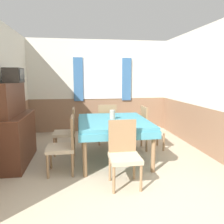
{
  "coord_description": "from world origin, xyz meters",
  "views": [
    {
      "loc": [
        -0.58,
        -2.01,
        1.58
      ],
      "look_at": [
        0.02,
        1.98,
        0.92
      ],
      "focal_mm": 35.0,
      "sensor_mm": 36.0,
      "label": 1
    }
  ],
  "objects": [
    {
      "name": "wall_back",
      "position": [
        0.01,
        4.29,
        1.31
      ],
      "size": [
        4.34,
        0.1,
        2.6
      ],
      "color": "silver",
      "rests_on": "ground_plane"
    },
    {
      "name": "tv",
      "position": [
        -1.73,
        2.17,
        1.6
      ],
      "size": [
        0.29,
        0.4,
        0.26
      ],
      "color": "#2D2823",
      "rests_on": "sideboard"
    },
    {
      "name": "dining_table",
      "position": [
        0.05,
        1.98,
        0.67
      ],
      "size": [
        1.31,
        1.56,
        0.77
      ],
      "color": "teal",
      "rests_on": "ground_plane"
    },
    {
      "name": "wall_right",
      "position": [
        2.0,
        2.13,
        1.3
      ],
      "size": [
        0.05,
        4.67,
        2.6
      ],
      "color": "silver",
      "rests_on": "ground_plane"
    },
    {
      "name": "chair_head_near",
      "position": [
        0.05,
        0.98,
        0.5
      ],
      "size": [
        0.44,
        0.44,
        0.94
      ],
      "rotation": [
        0.0,
        0.0,
        3.14
      ],
      "color": "#93704C",
      "rests_on": "ground_plane"
    },
    {
      "name": "chair_head_window",
      "position": [
        0.05,
        2.97,
        0.5
      ],
      "size": [
        0.44,
        0.44,
        0.94
      ],
      "color": "#93704C",
      "rests_on": "ground_plane"
    },
    {
      "name": "chair_left_near",
      "position": [
        -0.83,
        1.49,
        0.5
      ],
      "size": [
        0.44,
        0.44,
        0.94
      ],
      "rotation": [
        0.0,
        0.0,
        1.57
      ],
      "color": "#93704C",
      "rests_on": "ground_plane"
    },
    {
      "name": "chair_right_far",
      "position": [
        0.92,
        2.46,
        0.5
      ],
      "size": [
        0.44,
        0.44,
        0.94
      ],
      "rotation": [
        0.0,
        0.0,
        4.71
      ],
      "color": "#93704C",
      "rests_on": "ground_plane"
    },
    {
      "name": "chair_left_far",
      "position": [
        -0.83,
        2.46,
        0.5
      ],
      "size": [
        0.44,
        0.44,
        0.94
      ],
      "rotation": [
        0.0,
        0.0,
        1.57
      ],
      "color": "#93704C",
      "rests_on": "ground_plane"
    },
    {
      "name": "sideboard",
      "position": [
        -1.74,
        2.05,
        0.63
      ],
      "size": [
        0.46,
        1.3,
        1.47
      ],
      "color": "#4C2819",
      "rests_on": "ground_plane"
    },
    {
      "name": "vase",
      "position": [
        0.05,
        2.06,
        0.86
      ],
      "size": [
        0.11,
        0.11,
        0.18
      ],
      "color": "#A39989",
      "rests_on": "dining_table"
    }
  ]
}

